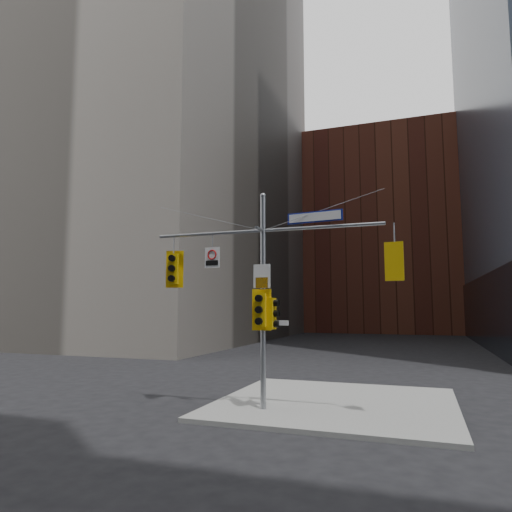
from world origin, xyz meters
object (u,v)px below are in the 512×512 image
Objects in this scene: traffic_light_pole_side at (272,313)px; traffic_light_west_arm at (173,269)px; regulatory_sign_arm at (212,257)px; signal_assembly at (263,277)px; traffic_light_pole_front at (260,310)px; street_sign_blade at (315,217)px; traffic_light_east_arm at (395,262)px.

traffic_light_west_arm is at bearing 96.64° from traffic_light_pole_side.
regulatory_sign_arm reaches higher than traffic_light_west_arm.
signal_assembly is 5.92× the size of traffic_light_west_arm.
regulatory_sign_arm is (-1.87, -0.02, 0.76)m from signal_assembly.
traffic_light_pole_front is 0.73× the size of street_sign_blade.
signal_assembly is 2.02m from regulatory_sign_arm.
signal_assembly is at bearing 8.16° from traffic_light_east_arm.
regulatory_sign_arm reaches higher than traffic_light_pole_side.
traffic_light_west_arm is at bearing 8.05° from traffic_light_east_arm.
regulatory_sign_arm is (-2.20, -0.02, 1.96)m from traffic_light_pole_side.
street_sign_blade reaches higher than traffic_light_pole_front.
traffic_light_pole_side is at bearing 34.14° from traffic_light_pole_front.
signal_assembly is at bearing 4.62° from regulatory_sign_arm.
traffic_light_pole_front is at bearing 136.49° from traffic_light_pole_side.
traffic_light_west_arm is at bearing 169.79° from traffic_light_pole_front.
traffic_light_west_arm reaches higher than traffic_light_pole_side.
traffic_light_pole_front is (-4.25, -0.27, -1.46)m from traffic_light_east_arm.
signal_assembly is at bearing -14.41° from traffic_light_west_arm.
traffic_light_pole_front is at bearing -3.49° from regulatory_sign_arm.
signal_assembly reaches higher than traffic_light_pole_side.
street_sign_blade is at bearing 0.11° from signal_assembly.
traffic_light_pole_side is 3.46m from street_sign_blade.
regulatory_sign_arm reaches higher than traffic_light_east_arm.
signal_assembly is 5.90× the size of traffic_light_pole_front.
traffic_light_pole_side is (3.75, -0.01, -1.58)m from traffic_light_west_arm.
traffic_light_pole_side is 0.44m from traffic_light_pole_front.
signal_assembly is 3.45m from traffic_light_west_arm.
signal_assembly reaches higher than traffic_light_pole_front.
traffic_light_west_arm is 1.15× the size of traffic_light_east_arm.
traffic_light_west_arm is 4.07m from traffic_light_pole_side.
regulatory_sign_arm is at bearing 166.97° from traffic_light_pole_front.
street_sign_blade is at bearing 8.09° from traffic_light_east_arm.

